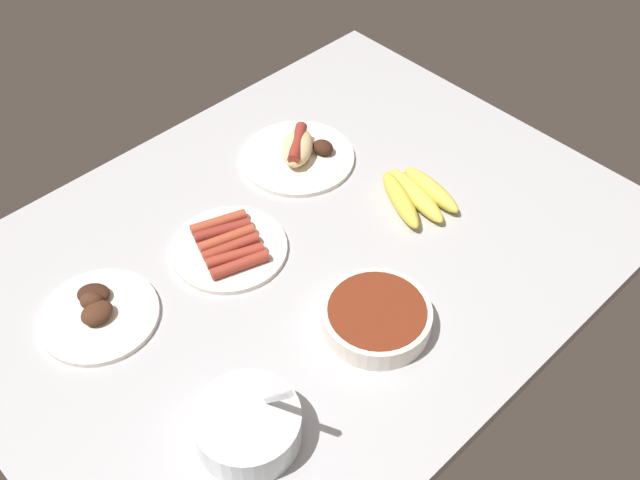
{
  "coord_description": "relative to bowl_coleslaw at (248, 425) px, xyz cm",
  "views": [
    {
      "loc": [
        -60.08,
        -67.77,
        99.97
      ],
      "look_at": [
        2.2,
        -2.79,
        3.0
      ],
      "focal_mm": 41.55,
      "sensor_mm": 36.0,
      "label": 1
    }
  ],
  "objects": [
    {
      "name": "bowl_chili",
      "position": [
        28.27,
        0.98,
        -1.0
      ],
      "size": [
        18.15,
        18.15,
        4.23
      ],
      "color": "white",
      "rests_on": "ground_plane"
    },
    {
      "name": "bowl_coleslaw",
      "position": [
        0.0,
        0.0,
        0.0
      ],
      "size": [
        15.74,
        15.74,
        15.95
      ],
      "color": "silver",
      "rests_on": "ground_plane"
    },
    {
      "name": "plate_hotdog_assembled",
      "position": [
        47.53,
        40.72,
        -1.64
      ],
      "size": [
        23.11,
        23.11,
        5.61
      ],
      "color": "white",
      "rests_on": "ground_plane"
    },
    {
      "name": "ground_plane",
      "position": [
        30.83,
        22.2,
        -4.84
      ],
      "size": [
        120.0,
        90.0,
        3.0
      ],
      "primitive_type": "cube",
      "color": "#B2B2B7"
    },
    {
      "name": "plate_grilled_meat",
      "position": [
        -3.98,
        34.52,
        -2.34
      ],
      "size": [
        20.01,
        20.01,
        4.16
      ],
      "color": "white",
      "rests_on": "ground_plane"
    },
    {
      "name": "plate_sausages",
      "position": [
        21.31,
        30.92,
        -2.26
      ],
      "size": [
        21.07,
        21.07,
        3.07
      ],
      "color": "white",
      "rests_on": "ground_plane"
    },
    {
      "name": "banana_bunch",
      "position": [
        55.26,
        16.11,
        -1.54
      ],
      "size": [
        14.36,
        17.83,
        3.79
      ],
      "color": "gold",
      "rests_on": "ground_plane"
    }
  ]
}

